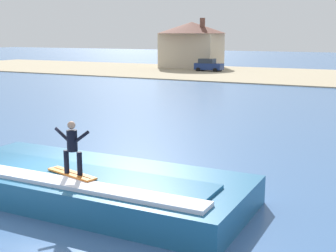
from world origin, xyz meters
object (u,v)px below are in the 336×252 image
car_near_shore (208,65)px  surfer (72,145)px  surfboard (72,174)px  house_with_chimney (192,41)px  wave_crest (89,185)px

car_near_shore → surfer: bearing=-72.8°
surfboard → car_near_shore: bearing=107.1°
house_with_chimney → surfer: bearing=-69.7°
surfboard → house_with_chimney: (-20.38, 55.45, 3.08)m
surfboard → surfer: surfer is taller
surfer → house_with_chimney: bearing=110.3°
wave_crest → surfer: surfer is taller
surfer → house_with_chimney: house_with_chimney is taller
car_near_shore → surfboard: bearing=-72.9°
surfboard → car_near_shore: 52.36m
surfer → car_near_shore: bearing=107.2°
surfer → car_near_shore: size_ratio=0.42×
surfer → house_with_chimney: 59.23m
surfboard → car_near_shore: car_near_shore is taller
surfer → house_with_chimney: size_ratio=0.15×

